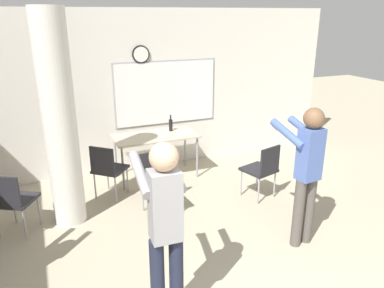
{
  "coord_description": "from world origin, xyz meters",
  "views": [
    {
      "loc": [
        -1.4,
        -1.32,
        2.71
      ],
      "look_at": [
        0.27,
        2.71,
        1.18
      ],
      "focal_mm": 35.0,
      "sensor_mm": 36.0,
      "label": 1
    }
  ],
  "objects": [
    {
      "name": "chair_mid_room",
      "position": [
        1.58,
        3.07,
        0.51
      ],
      "size": [
        0.54,
        0.54,
        0.87
      ],
      "color": "#232328",
      "rests_on": "ground_plane"
    },
    {
      "name": "person_playing_side",
      "position": [
        1.38,
        1.88,
        1.02
      ],
      "size": [
        0.42,
        0.66,
        1.73
      ],
      "color": "#514C47",
      "rests_on": "ground_plane"
    },
    {
      "name": "chair_near_pillar",
      "position": [
        -1.87,
        3.42,
        0.51
      ],
      "size": [
        0.6,
        0.6,
        0.87
      ],
      "color": "#232328",
      "rests_on": "ground_plane"
    },
    {
      "name": "person_playing_front",
      "position": [
        -0.55,
        1.34,
        1.03
      ],
      "size": [
        0.4,
        0.69,
        1.76
      ],
      "color": "#1E2338",
      "rests_on": "ground_plane"
    },
    {
      "name": "bottle_on_table",
      "position": [
        0.65,
        4.59,
        0.87
      ],
      "size": [
        0.07,
        0.07,
        0.29
      ],
      "color": "black",
      "rests_on": "folding_table"
    },
    {
      "name": "chair_table_left",
      "position": [
        -0.58,
        3.98,
        0.51
      ],
      "size": [
        0.62,
        0.62,
        0.87
      ],
      "color": "#232328",
      "rests_on": "ground_plane"
    },
    {
      "name": "chair_table_front",
      "position": [
        -0.02,
        3.29,
        0.51
      ],
      "size": [
        0.48,
        0.48,
        0.87
      ],
      "color": "#232328",
      "rests_on": "ground_plane"
    },
    {
      "name": "folding_table",
      "position": [
        0.33,
        4.45,
        0.7
      ],
      "size": [
        1.41,
        0.68,
        0.76
      ],
      "color": "beige",
      "rests_on": "ground_plane"
    },
    {
      "name": "wall_back",
      "position": [
        0.02,
        5.06,
        1.4
      ],
      "size": [
        8.0,
        0.15,
        2.8
      ],
      "color": "silver",
      "rests_on": "ground_plane"
    },
    {
      "name": "support_pillar",
      "position": [
        -1.2,
        3.52,
        1.4
      ],
      "size": [
        0.42,
        0.42,
        2.8
      ],
      "color": "silver",
      "rests_on": "ground_plane"
    }
  ]
}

